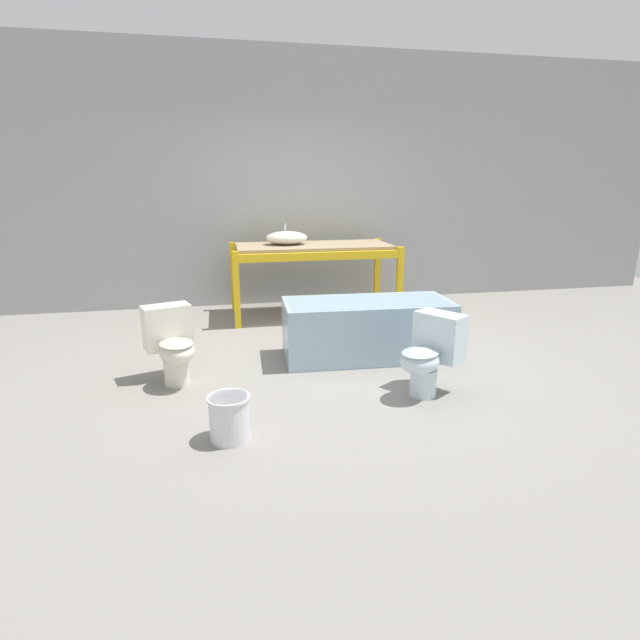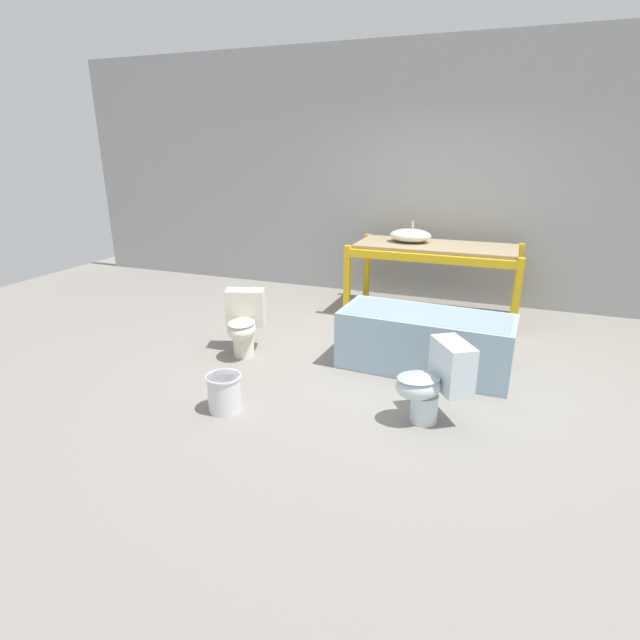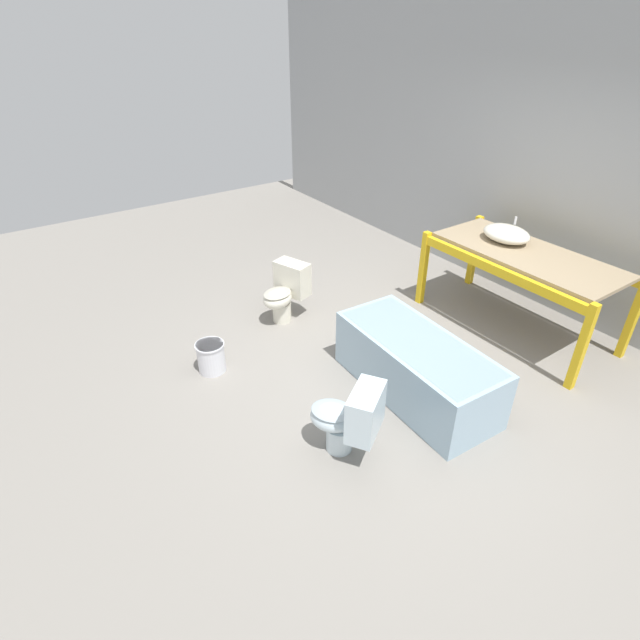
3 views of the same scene
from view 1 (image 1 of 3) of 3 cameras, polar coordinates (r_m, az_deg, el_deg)
The scene contains 8 objects.
ground_plane at distance 4.72m, azimuth 1.66°, elevation -4.19°, with size 12.00×12.00×0.00m, color gray.
warehouse_wall_rear at distance 6.71m, azimuth -2.93°, elevation 15.61°, with size 10.80×0.08×3.20m.
shelving_rack at distance 6.06m, azimuth -0.75°, elevation 7.59°, with size 1.97×0.92×0.86m.
sink_basin at distance 6.04m, azimuth -3.84°, elevation 9.36°, with size 0.50×0.39×0.24m.
bathtub_main at distance 4.66m, azimuth 5.40°, elevation -0.54°, with size 1.56×0.73×0.54m.
toilet_near at distance 4.22m, azimuth -16.55°, elevation -2.43°, with size 0.48×0.60×0.62m.
toilet_far at distance 3.92m, azimuth 12.48°, elevation -3.55°, with size 0.62×0.56×0.62m.
bucket_white at distance 3.27m, azimuth -10.32°, elevation -10.84°, with size 0.27×0.27×0.29m.
Camera 1 is at (-1.03, -4.32, 1.60)m, focal length 28.00 mm.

